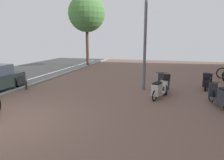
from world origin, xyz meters
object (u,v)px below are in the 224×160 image
(scooter_mid, at_px, (222,96))
(bollard_far, at_px, (26,81))
(lamp_post, at_px, (145,29))
(scooter_far, at_px, (207,81))
(street_tree, at_px, (87,14))
(scooter_extra, at_px, (159,90))
(scooter_near, at_px, (164,83))

(scooter_mid, height_order, bollard_far, scooter_mid)
(scooter_mid, bearing_deg, lamp_post, 145.56)
(scooter_mid, bearing_deg, scooter_far, 90.79)
(scooter_far, height_order, lamp_post, lamp_post)
(scooter_mid, height_order, lamp_post, lamp_post)
(scooter_mid, height_order, street_tree, street_tree)
(scooter_extra, xyz_separation_m, street_tree, (-6.98, 9.46, 4.34))
(scooter_far, relative_size, lamp_post, 0.33)
(scooter_far, distance_m, bollard_far, 9.16)
(lamp_post, xyz_separation_m, street_tree, (-6.18, 8.03, 1.76))
(bollard_far, bearing_deg, scooter_extra, 0.79)
(scooter_near, height_order, scooter_far, scooter_near)
(scooter_near, xyz_separation_m, lamp_post, (-1.00, 0.31, 2.51))
(scooter_mid, bearing_deg, street_tree, 132.45)
(lamp_post, relative_size, street_tree, 0.83)
(scooter_near, relative_size, scooter_extra, 1.19)
(scooter_extra, distance_m, street_tree, 12.53)
(scooter_mid, xyz_separation_m, bollard_far, (-8.88, 0.62, -0.01))
(scooter_mid, height_order, scooter_far, scooter_mid)
(scooter_far, bearing_deg, scooter_mid, -89.21)
(lamp_post, bearing_deg, scooter_far, 15.89)
(scooter_far, bearing_deg, street_tree, 142.32)
(street_tree, bearing_deg, scooter_near, -49.28)
(scooter_far, height_order, street_tree, street_tree)
(scooter_near, xyz_separation_m, scooter_extra, (-0.20, -1.12, -0.06))
(scooter_extra, bearing_deg, scooter_near, 80.06)
(scooter_extra, height_order, street_tree, street_tree)
(scooter_mid, bearing_deg, scooter_near, 139.27)
(scooter_far, bearing_deg, bollard_far, -164.82)
(scooter_mid, distance_m, bollard_far, 8.90)
(scooter_far, relative_size, street_tree, 0.27)
(scooter_near, relative_size, bollard_far, 2.02)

